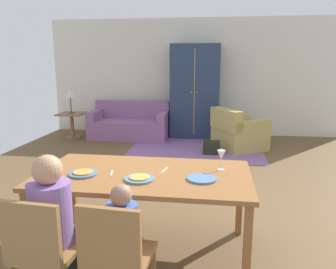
{
  "coord_description": "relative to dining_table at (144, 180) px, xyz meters",
  "views": [
    {
      "loc": [
        0.54,
        -3.94,
        1.74
      ],
      "look_at": [
        -0.03,
        0.04,
        0.85
      ],
      "focal_mm": 35.97,
      "sensor_mm": 36.0,
      "label": 1
    }
  ],
  "objects": [
    {
      "name": "table_lamp",
      "position": [
        -2.6,
        4.32,
        0.31
      ],
      "size": [
        0.26,
        0.26,
        0.54
      ],
      "color": "#4A463C",
      "rests_on": "side_table"
    },
    {
      "name": "dining_chair_child",
      "position": [
        -0.01,
        -0.87,
        -0.2
      ],
      "size": [
        0.45,
        0.45,
        0.87
      ],
      "color": "#946032",
      "rests_on": "ground_plane"
    },
    {
      "name": "armchair",
      "position": [
        1.06,
        3.89,
        -0.38
      ],
      "size": [
        1.18,
        1.18,
        0.82
      ],
      "color": "tan",
      "rests_on": "ground_plane"
    },
    {
      "name": "plate_near_child",
      "position": [
        0.0,
        -0.18,
        0.07
      ],
      "size": [
        0.25,
        0.25,
        0.02
      ],
      "primitive_type": "cylinder",
      "color": "#5686A5",
      "rests_on": "dining_table"
    },
    {
      "name": "handbag",
      "position": [
        0.56,
        3.42,
        -0.56
      ],
      "size": [
        0.32,
        0.16,
        0.26
      ],
      "primitive_type": "cube",
      "color": "black",
      "rests_on": "ground_plane"
    },
    {
      "name": "fork",
      "position": [
        -0.28,
        -0.05,
        0.07
      ],
      "size": [
        0.05,
        0.15,
        0.01
      ],
      "primitive_type": "cube",
      "rotation": [
        0.0,
        0.0,
        0.21
      ],
      "color": "silver",
      "rests_on": "dining_table"
    },
    {
      "name": "back_wall",
      "position": [
        0.07,
        5.31,
        0.66
      ],
      "size": [
        6.91,
        0.1,
        2.7
      ],
      "primitive_type": "cube",
      "color": "silver",
      "rests_on": "ground_plane"
    },
    {
      "name": "armoire",
      "position": [
        0.13,
        4.92,
        0.36
      ],
      "size": [
        1.1,
        0.59,
        2.1
      ],
      "color": "navy",
      "rests_on": "ground_plane"
    },
    {
      "name": "pizza_near_man",
      "position": [
        -0.52,
        -0.12,
        0.09
      ],
      "size": [
        0.17,
        0.17,
        0.01
      ],
      "primitive_type": "cylinder",
      "color": "#E7953E",
      "rests_on": "plate_near_man"
    },
    {
      "name": "couch",
      "position": [
        -1.32,
        4.58,
        -0.39
      ],
      "size": [
        1.75,
        0.86,
        0.82
      ],
      "color": "#8A5B8A",
      "rests_on": "ground_plane"
    },
    {
      "name": "person_man",
      "position": [
        -0.51,
        -0.69,
        -0.18
      ],
      "size": [
        0.3,
        0.41,
        1.11
      ],
      "color": "#2D4349",
      "rests_on": "ground_plane"
    },
    {
      "name": "plate_near_man",
      "position": [
        -0.52,
        -0.12,
        0.07
      ],
      "size": [
        0.25,
        0.25,
        0.02
      ],
      "primitive_type": "cylinder",
      "color": "teal",
      "rests_on": "dining_table"
    },
    {
      "name": "area_rug",
      "position": [
        0.24,
        3.72,
        -0.69
      ],
      "size": [
        2.6,
        1.8,
        0.01
      ],
      "primitive_type": "cube",
      "color": "#7F5992",
      "rests_on": "ground_plane"
    },
    {
      "name": "person_child",
      "position": [
        0.0,
        -0.7,
        -0.26
      ],
      "size": [
        0.22,
        0.29,
        0.92
      ],
      "color": "#3E3A46",
      "rests_on": "ground_plane"
    },
    {
      "name": "ground_plane",
      "position": [
        0.07,
        1.91,
        -0.7
      ],
      "size": [
        6.91,
        6.7,
        0.02
      ],
      "primitive_type": "cube",
      "color": "brown"
    },
    {
      "name": "knife",
      "position": [
        0.17,
        0.1,
        0.07
      ],
      "size": [
        0.04,
        0.17,
        0.01
      ],
      "primitive_type": "cube",
      "rotation": [
        0.0,
        0.0,
        -0.18
      ],
      "color": "silver",
      "rests_on": "dining_table"
    },
    {
      "name": "side_table",
      "position": [
        -2.6,
        4.32,
        -0.32
      ],
      "size": [
        0.56,
        0.56,
        0.58
      ],
      "color": "#8A5D41",
      "rests_on": "ground_plane"
    },
    {
      "name": "pizza_near_child",
      "position": [
        0.0,
        -0.18,
        0.09
      ],
      "size": [
        0.17,
        0.17,
        0.01
      ],
      "primitive_type": "cylinder",
      "color": "gold",
      "rests_on": "plate_near_child"
    },
    {
      "name": "dining_chair_man",
      "position": [
        -0.52,
        -0.87,
        -0.2
      ],
      "size": [
        0.45,
        0.45,
        0.87
      ],
      "color": "olive",
      "rests_on": "ground_plane"
    },
    {
      "name": "wine_glass",
      "position": [
        0.68,
        0.18,
        0.2
      ],
      "size": [
        0.07,
        0.07,
        0.19
      ],
      "color": "silver",
      "rests_on": "dining_table"
    },
    {
      "name": "plate_near_woman",
      "position": [
        0.52,
        -0.1,
        0.07
      ],
      "size": [
        0.25,
        0.25,
        0.02
      ],
      "primitive_type": "cylinder",
      "color": "#587BAA",
      "rests_on": "dining_table"
    },
    {
      "name": "dining_table",
      "position": [
        0.0,
        0.0,
        0.0
      ],
      "size": [
        1.88,
        1.02,
        0.76
      ],
      "color": "#915A2C",
      "rests_on": "ground_plane"
    }
  ]
}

